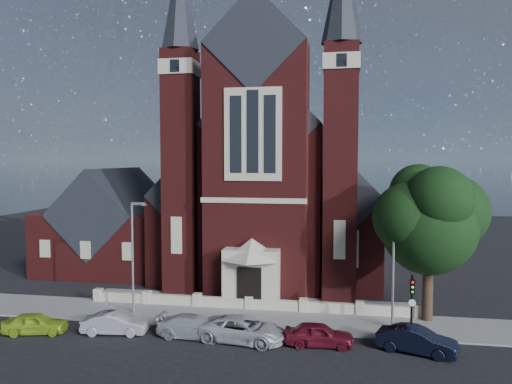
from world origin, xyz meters
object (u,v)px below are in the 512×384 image
(car_dark_red, at_px, (319,334))
(car_white_suv, at_px, (243,329))
(street_lamp_left, at_px, (134,251))
(street_lamp_right, at_px, (395,260))
(traffic_signal, at_px, (412,298))
(car_silver_b, at_px, (194,327))
(car_silver_a, at_px, (115,323))
(parish_hall, at_px, (116,229))
(car_lime_van, at_px, (35,323))
(car_navy, at_px, (417,340))
(street_tree, at_px, (431,221))
(church, at_px, (278,187))

(car_dark_red, bearing_deg, car_white_suv, 87.75)
(street_lamp_left, xyz_separation_m, street_lamp_right, (18.00, 0.00, 0.00))
(traffic_signal, xyz_separation_m, car_dark_red, (-5.59, -2.21, -1.88))
(car_silver_b, height_order, car_white_suv, car_white_suv)
(street_lamp_right, height_order, car_silver_a, street_lamp_right)
(street_lamp_right, bearing_deg, parish_hall, 151.78)
(parish_hall, relative_size, street_lamp_right, 1.51)
(street_lamp_left, bearing_deg, car_dark_red, -15.87)
(parish_hall, bearing_deg, car_silver_b, -52.35)
(car_white_suv, bearing_deg, car_silver_b, 96.32)
(car_white_suv, bearing_deg, car_lime_van, 102.76)
(car_lime_van, bearing_deg, car_silver_b, -97.67)
(parish_hall, distance_m, car_navy, 32.57)
(street_tree, distance_m, street_lamp_left, 20.71)
(street_tree, distance_m, car_white_suv, 14.43)
(car_silver_b, bearing_deg, car_silver_a, 96.69)
(street_lamp_left, bearing_deg, car_silver_b, -33.62)
(parish_hall, xyz_separation_m, traffic_signal, (27.00, -15.57, -1.43))
(church, bearing_deg, street_lamp_right, -61.96)
(church, height_order, car_white_suv, church)
(car_lime_van, bearing_deg, traffic_signal, -96.00)
(parish_hall, bearing_deg, street_lamp_right, -28.22)
(street_tree, relative_size, car_white_suv, 1.98)
(street_lamp_left, bearing_deg, car_navy, -11.63)
(street_lamp_right, distance_m, car_white_suv, 10.76)
(street_lamp_left, bearing_deg, parish_hall, 120.02)
(street_tree, distance_m, traffic_signal, 5.70)
(street_lamp_left, xyz_separation_m, car_navy, (18.92, -3.90, -3.86))
(church, distance_m, street_tree, 21.38)
(parish_hall, xyz_separation_m, street_lamp_left, (8.09, -14.00, 0.59))
(church, distance_m, car_silver_b, 23.97)
(car_lime_van, bearing_deg, car_navy, -101.61)
(street_lamp_right, bearing_deg, car_silver_a, -167.32)
(car_silver_a, distance_m, car_white_suv, 8.30)
(church, height_order, street_lamp_right, church)
(parish_hall, xyz_separation_m, car_lime_van, (3.47, -18.79, -3.34))
(street_tree, xyz_separation_m, car_silver_a, (-20.09, -5.67, -6.28))
(street_lamp_right, bearing_deg, traffic_signal, -59.99)
(street_tree, bearing_deg, street_lamp_right, -145.74)
(street_tree, height_order, car_navy, street_tree)
(parish_hall, relative_size, traffic_signal, 3.05)
(street_lamp_right, bearing_deg, street_lamp_left, 180.00)
(car_silver_b, relative_size, car_dark_red, 1.15)
(car_navy, bearing_deg, car_silver_b, 108.06)
(street_lamp_right, relative_size, car_silver_a, 1.95)
(car_lime_van, height_order, car_silver_b, car_silver_b)
(street_tree, relative_size, traffic_signal, 2.67)
(car_silver_a, distance_m, car_navy, 18.51)
(traffic_signal, bearing_deg, parish_hall, 150.02)
(traffic_signal, xyz_separation_m, car_lime_van, (-23.53, -3.22, -1.91))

